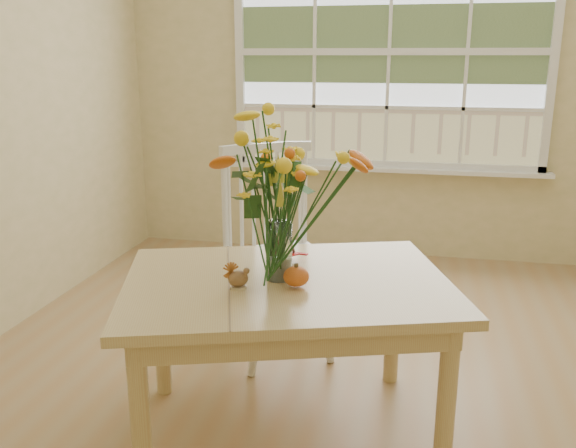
# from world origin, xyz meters

# --- Properties ---
(floor) EXTENTS (4.00, 4.50, 0.01)m
(floor) POSITION_xyz_m (0.00, 0.00, -0.01)
(floor) COLOR tan
(floor) RESTS_ON ground
(wall_back) EXTENTS (4.00, 0.02, 2.70)m
(wall_back) POSITION_xyz_m (0.00, 2.25, 1.35)
(wall_back) COLOR #CABF81
(wall_back) RESTS_ON floor
(window) EXTENTS (2.42, 0.12, 1.74)m
(window) POSITION_xyz_m (0.00, 2.21, 1.53)
(window) COLOR silver
(window) RESTS_ON wall_back
(dining_table) EXTENTS (1.48, 1.25, 0.68)m
(dining_table) POSITION_xyz_m (-0.23, -0.25, 0.58)
(dining_table) COLOR tan
(dining_table) RESTS_ON floor
(windsor_chair) EXTENTS (0.67, 0.67, 1.06)m
(windsor_chair) POSITION_xyz_m (-0.47, 0.51, 0.59)
(windsor_chair) COLOR white
(windsor_chair) RESTS_ON floor
(flower_vase) EXTENTS (0.48, 0.48, 0.57)m
(flower_vase) POSITION_xyz_m (-0.26, -0.24, 1.02)
(flower_vase) COLOR white
(flower_vase) RESTS_ON dining_table
(pumpkin) EXTENTS (0.10, 0.10, 0.08)m
(pumpkin) POSITION_xyz_m (-0.18, -0.32, 0.71)
(pumpkin) COLOR #C44B17
(pumpkin) RESTS_ON dining_table
(turkey_figurine) EXTENTS (0.10, 0.09, 0.10)m
(turkey_figurine) POSITION_xyz_m (-0.39, -0.38, 0.71)
(turkey_figurine) COLOR #CCB78C
(turkey_figurine) RESTS_ON dining_table
(dark_gourd) EXTENTS (0.13, 0.08, 0.07)m
(dark_gourd) POSITION_xyz_m (-0.28, -0.01, 0.71)
(dark_gourd) COLOR #38160F
(dark_gourd) RESTS_ON dining_table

